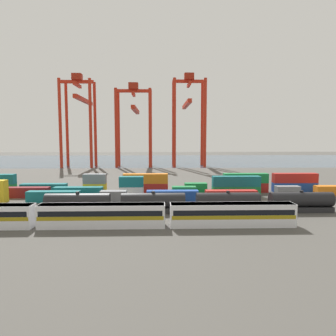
# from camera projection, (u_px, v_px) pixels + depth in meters

# --- Properties ---
(ground_plane) EXTENTS (420.00, 420.00, 0.00)m
(ground_plane) POSITION_uv_depth(u_px,v_px,m) (138.00, 178.00, 115.07)
(ground_plane) COLOR #4C4944
(harbour_water) EXTENTS (400.00, 110.00, 0.01)m
(harbour_water) POSITION_uv_depth(u_px,v_px,m) (147.00, 160.00, 208.05)
(harbour_water) COLOR #384C60
(harbour_water) RESTS_ON ground_plane
(passenger_train) EXTENTS (64.89, 3.14, 3.90)m
(passenger_train) POSITION_uv_depth(u_px,v_px,m) (102.00, 214.00, 52.43)
(passenger_train) COLOR silver
(passenger_train) RESTS_ON ground_plane
(freight_tank_row) EXTENTS (57.39, 2.91, 4.37)m
(freight_tank_row) POSITION_uv_depth(u_px,v_px,m) (191.00, 202.00, 62.53)
(freight_tank_row) COLOR #232326
(freight_tank_row) RESTS_ON ground_plane
(shipping_container_2) EXTENTS (12.10, 2.44, 2.60)m
(shipping_container_2) POSITION_uv_depth(u_px,v_px,m) (54.00, 197.00, 72.78)
(shipping_container_2) COLOR #146066
(shipping_container_2) RESTS_ON ground_plane
(shipping_container_3) EXTENTS (6.04, 2.44, 2.60)m
(shipping_container_3) POSITION_uv_depth(u_px,v_px,m) (113.00, 196.00, 73.18)
(shipping_container_3) COLOR slate
(shipping_container_3) RESTS_ON ground_plane
(shipping_container_4) EXTENTS (12.10, 2.44, 2.60)m
(shipping_container_4) POSITION_uv_depth(u_px,v_px,m) (172.00, 196.00, 73.59)
(shipping_container_4) COLOR #1C4299
(shipping_container_4) RESTS_ON ground_plane
(shipping_container_5) EXTENTS (12.10, 2.44, 2.60)m
(shipping_container_5) POSITION_uv_depth(u_px,v_px,m) (231.00, 196.00, 74.00)
(shipping_container_5) COLOR #AD211C
(shipping_container_5) RESTS_ON ground_plane
(shipping_container_6) EXTENTS (12.10, 2.44, 2.60)m
(shipping_container_6) POSITION_uv_depth(u_px,v_px,m) (25.00, 192.00, 78.41)
(shipping_container_6) COLOR maroon
(shipping_container_6) RESTS_ON ground_plane
(shipping_container_7) EXTENTS (12.10, 2.44, 2.60)m
(shipping_container_7) POSITION_uv_depth(u_px,v_px,m) (78.00, 192.00, 78.80)
(shipping_container_7) COLOR #146066
(shipping_container_7) RESTS_ON ground_plane
(shipping_container_8) EXTENTS (6.04, 2.44, 2.60)m
(shipping_container_8) POSITION_uv_depth(u_px,v_px,m) (131.00, 192.00, 79.19)
(shipping_container_8) COLOR silver
(shipping_container_8) RESTS_ON ground_plane
(shipping_container_9) EXTENTS (6.04, 2.44, 2.60)m
(shipping_container_9) POSITION_uv_depth(u_px,v_px,m) (131.00, 182.00, 78.94)
(shipping_container_9) COLOR #146066
(shipping_container_9) RESTS_ON shipping_container_8
(shipping_container_10) EXTENTS (6.04, 2.44, 2.60)m
(shipping_container_10) POSITION_uv_depth(u_px,v_px,m) (184.00, 192.00, 79.59)
(shipping_container_10) COLOR #197538
(shipping_container_10) RESTS_ON ground_plane
(shipping_container_11) EXTENTS (12.10, 2.44, 2.60)m
(shipping_container_11) POSITION_uv_depth(u_px,v_px,m) (236.00, 191.00, 79.98)
(shipping_container_11) COLOR #197538
(shipping_container_11) RESTS_ON ground_plane
(shipping_container_12) EXTENTS (12.10, 2.44, 2.60)m
(shipping_container_12) POSITION_uv_depth(u_px,v_px,m) (236.00, 181.00, 79.72)
(shipping_container_12) COLOR #146066
(shipping_container_12) RESTS_ON shipping_container_11
(shipping_container_13) EXTENTS (6.04, 2.44, 2.60)m
(shipping_container_13) POSITION_uv_depth(u_px,v_px,m) (287.00, 191.00, 80.37)
(shipping_container_13) COLOR slate
(shipping_container_13) RESTS_ON ground_plane
(shipping_container_17) EXTENTS (12.10, 2.44, 2.60)m
(shipping_container_17) POSITION_uv_depth(u_px,v_px,m) (44.00, 188.00, 84.39)
(shipping_container_17) COLOR #146066
(shipping_container_17) RESTS_ON ground_plane
(shipping_container_18) EXTENTS (6.04, 2.44, 2.60)m
(shipping_container_18) POSITION_uv_depth(u_px,v_px,m) (95.00, 188.00, 84.79)
(shipping_container_18) COLOR gold
(shipping_container_18) RESTS_ON ground_plane
(shipping_container_19) EXTENTS (6.04, 2.44, 2.60)m
(shipping_container_19) POSITION_uv_depth(u_px,v_px,m) (95.00, 179.00, 84.54)
(shipping_container_19) COLOR slate
(shipping_container_19) RESTS_ON shipping_container_18
(shipping_container_20) EXTENTS (12.10, 2.44, 2.60)m
(shipping_container_20) POSITION_uv_depth(u_px,v_px,m) (146.00, 188.00, 85.19)
(shipping_container_20) COLOR #AD211C
(shipping_container_20) RESTS_ON ground_plane
(shipping_container_21) EXTENTS (12.10, 2.44, 2.60)m
(shipping_container_21) POSITION_uv_depth(u_px,v_px,m) (146.00, 178.00, 84.94)
(shipping_container_21) COLOR orange
(shipping_container_21) RESTS_ON shipping_container_20
(shipping_container_22) EXTENTS (6.04, 2.44, 2.60)m
(shipping_container_22) POSITION_uv_depth(u_px,v_px,m) (196.00, 188.00, 85.60)
(shipping_container_22) COLOR #197538
(shipping_container_22) RESTS_ON ground_plane
(shipping_container_23) EXTENTS (12.10, 2.44, 2.60)m
(shipping_container_23) POSITION_uv_depth(u_px,v_px,m) (245.00, 187.00, 86.00)
(shipping_container_23) COLOR #AD211C
(shipping_container_23) RESTS_ON ground_plane
(shipping_container_24) EXTENTS (12.10, 2.44, 2.60)m
(shipping_container_24) POSITION_uv_depth(u_px,v_px,m) (246.00, 178.00, 85.75)
(shipping_container_24) COLOR #197538
(shipping_container_24) RESTS_ON shipping_container_23
(shipping_container_25) EXTENTS (12.10, 2.44, 2.60)m
(shipping_container_25) POSITION_uv_depth(u_px,v_px,m) (295.00, 187.00, 86.40)
(shipping_container_25) COLOR #1C4299
(shipping_container_25) RESTS_ON ground_plane
(shipping_container_26) EXTENTS (12.10, 2.44, 2.60)m
(shipping_container_26) POSITION_uv_depth(u_px,v_px,m) (295.00, 178.00, 86.15)
(shipping_container_26) COLOR #AD211C
(shipping_container_26) RESTS_ON shipping_container_25
(gantry_crane_west) EXTENTS (16.47, 38.39, 47.02)m
(gantry_crane_west) POSITION_uv_depth(u_px,v_px,m) (79.00, 111.00, 162.31)
(gantry_crane_west) COLOR red
(gantry_crane_west) RESTS_ON ground_plane
(gantry_crane_central) EXTENTS (18.53, 37.18, 42.60)m
(gantry_crane_central) POSITION_uv_depth(u_px,v_px,m) (134.00, 116.00, 163.56)
(gantry_crane_central) COLOR red
(gantry_crane_central) RESTS_ON ground_plane
(gantry_crane_east) EXTENTS (16.93, 38.46, 47.52)m
(gantry_crane_east) POSITION_uv_depth(u_px,v_px,m) (188.00, 111.00, 164.07)
(gantry_crane_east) COLOR red
(gantry_crane_east) RESTS_ON ground_plane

